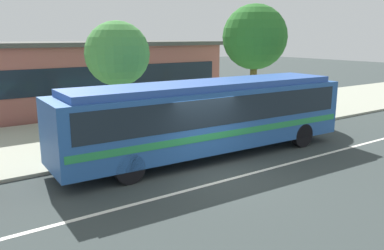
{
  "coord_description": "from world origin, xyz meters",
  "views": [
    {
      "loc": [
        -7.91,
        -10.12,
        4.58
      ],
      "look_at": [
        0.36,
        1.8,
        1.3
      ],
      "focal_mm": 36.94,
      "sensor_mm": 36.0,
      "label": 1
    }
  ],
  "objects_px": {
    "bus_stop_sign": "(271,95)",
    "street_tree_near_stop": "(117,54)",
    "transit_bus": "(209,113)",
    "street_tree_mid_block": "(255,37)",
    "pedestrian_walking_along_curb": "(104,122)",
    "pedestrian_standing_by_tree": "(281,107)",
    "pedestrian_waiting_near_sign": "(184,114)"
  },
  "relations": [
    {
      "from": "bus_stop_sign",
      "to": "street_tree_near_stop",
      "type": "height_order",
      "value": "street_tree_near_stop"
    },
    {
      "from": "transit_bus",
      "to": "street_tree_mid_block",
      "type": "bearing_deg",
      "value": 34.93
    },
    {
      "from": "pedestrian_walking_along_curb",
      "to": "street_tree_mid_block",
      "type": "distance_m",
      "value": 10.34
    },
    {
      "from": "transit_bus",
      "to": "street_tree_near_stop",
      "type": "height_order",
      "value": "street_tree_near_stop"
    },
    {
      "from": "street_tree_near_stop",
      "to": "street_tree_mid_block",
      "type": "distance_m",
      "value": 8.35
    },
    {
      "from": "pedestrian_walking_along_curb",
      "to": "bus_stop_sign",
      "type": "xyz_separation_m",
      "value": [
        8.42,
        -1.21,
        0.54
      ]
    },
    {
      "from": "pedestrian_walking_along_curb",
      "to": "street_tree_near_stop",
      "type": "height_order",
      "value": "street_tree_near_stop"
    },
    {
      "from": "bus_stop_sign",
      "to": "street_tree_near_stop",
      "type": "xyz_separation_m",
      "value": [
        -7.07,
        2.58,
        2.11
      ]
    },
    {
      "from": "pedestrian_standing_by_tree",
      "to": "street_tree_near_stop",
      "type": "bearing_deg",
      "value": 159.57
    },
    {
      "from": "pedestrian_standing_by_tree",
      "to": "street_tree_near_stop",
      "type": "height_order",
      "value": "street_tree_near_stop"
    },
    {
      "from": "pedestrian_waiting_near_sign",
      "to": "pedestrian_walking_along_curb",
      "type": "relative_size",
      "value": 0.93
    },
    {
      "from": "street_tree_near_stop",
      "to": "bus_stop_sign",
      "type": "bearing_deg",
      "value": -20.05
    },
    {
      "from": "pedestrian_waiting_near_sign",
      "to": "street_tree_mid_block",
      "type": "xyz_separation_m",
      "value": [
        5.81,
        1.61,
        3.42
      ]
    },
    {
      "from": "pedestrian_walking_along_curb",
      "to": "street_tree_mid_block",
      "type": "bearing_deg",
      "value": 8.43
    },
    {
      "from": "transit_bus",
      "to": "pedestrian_standing_by_tree",
      "type": "bearing_deg",
      "value": 16.96
    },
    {
      "from": "transit_bus",
      "to": "pedestrian_walking_along_curb",
      "type": "bearing_deg",
      "value": 132.16
    },
    {
      "from": "street_tree_near_stop",
      "to": "pedestrian_standing_by_tree",
      "type": "bearing_deg",
      "value": -20.43
    },
    {
      "from": "pedestrian_waiting_near_sign",
      "to": "bus_stop_sign",
      "type": "xyz_separation_m",
      "value": [
        4.56,
        -1.03,
        0.61
      ]
    },
    {
      "from": "pedestrian_walking_along_curb",
      "to": "street_tree_near_stop",
      "type": "xyz_separation_m",
      "value": [
        1.35,
        1.37,
        2.65
      ]
    },
    {
      "from": "pedestrian_walking_along_curb",
      "to": "street_tree_mid_block",
      "type": "relative_size",
      "value": 0.28
    },
    {
      "from": "pedestrian_walking_along_curb",
      "to": "pedestrian_standing_by_tree",
      "type": "distance_m",
      "value": 9.03
    },
    {
      "from": "pedestrian_walking_along_curb",
      "to": "pedestrian_standing_by_tree",
      "type": "bearing_deg",
      "value": -9.19
    },
    {
      "from": "bus_stop_sign",
      "to": "street_tree_mid_block",
      "type": "xyz_separation_m",
      "value": [
        1.25,
        2.64,
        2.81
      ]
    },
    {
      "from": "street_tree_mid_block",
      "to": "pedestrian_waiting_near_sign",
      "type": "bearing_deg",
      "value": -164.54
    },
    {
      "from": "transit_bus",
      "to": "street_tree_near_stop",
      "type": "bearing_deg",
      "value": 109.06
    },
    {
      "from": "transit_bus",
      "to": "bus_stop_sign",
      "type": "distance_m",
      "value": 5.84
    },
    {
      "from": "pedestrian_waiting_near_sign",
      "to": "street_tree_near_stop",
      "type": "height_order",
      "value": "street_tree_near_stop"
    },
    {
      "from": "pedestrian_standing_by_tree",
      "to": "street_tree_mid_block",
      "type": "relative_size",
      "value": 0.26
    },
    {
      "from": "bus_stop_sign",
      "to": "street_tree_near_stop",
      "type": "bearing_deg",
      "value": 159.95
    },
    {
      "from": "transit_bus",
      "to": "pedestrian_standing_by_tree",
      "type": "relative_size",
      "value": 7.47
    },
    {
      "from": "transit_bus",
      "to": "street_tree_mid_block",
      "type": "xyz_separation_m",
      "value": [
        6.72,
        4.69,
        2.81
      ]
    },
    {
      "from": "transit_bus",
      "to": "street_tree_mid_block",
      "type": "relative_size",
      "value": 1.93
    }
  ]
}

